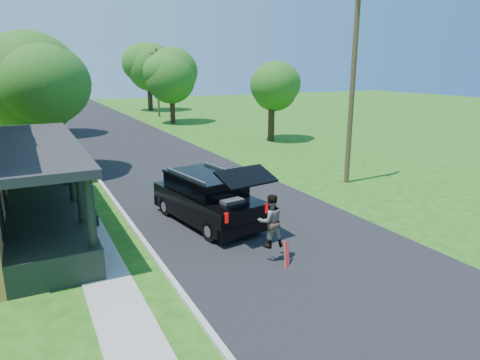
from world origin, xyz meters
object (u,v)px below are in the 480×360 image
tree_right_near (271,87)px  utility_pole_near (353,79)px  skateboarder (271,221)px  black_suv (208,198)px

tree_right_near → utility_pole_near: size_ratio=0.63×
skateboarder → utility_pole_near: (8.00, 5.95, 3.80)m
tree_right_near → utility_pole_near: bearing=-103.5°
black_suv → skateboarder: black_suv is taller
black_suv → tree_right_near: size_ratio=0.89×
black_suv → tree_right_near: (11.38, 14.51, 3.14)m
skateboarder → black_suv: bearing=-75.4°
skateboarder → utility_pole_near: size_ratio=0.16×
black_suv → utility_pole_near: utility_pole_near is taller
black_suv → skateboarder: size_ratio=3.42×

